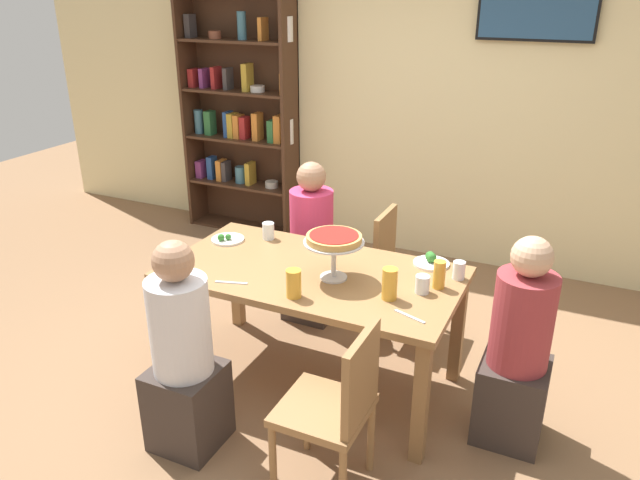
{
  "coord_description": "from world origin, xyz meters",
  "views": [
    {
      "loc": [
        1.36,
        -2.78,
        2.24
      ],
      "look_at": [
        0.0,
        0.1,
        0.89
      ],
      "focal_mm": 34.11,
      "sensor_mm": 36.0,
      "label": 1
    }
  ],
  "objects_px": {
    "television": "(538,7)",
    "salad_plate_far_diner": "(227,239)",
    "cutlery_knife_near": "(410,316)",
    "beer_glass_amber_spare": "(294,283)",
    "chair_far_right": "(399,269)",
    "water_glass_clear_far": "(268,231)",
    "diner_near_left": "(184,362)",
    "cutlery_fork_far": "(231,283)",
    "dining_table": "(313,285)",
    "beer_glass_amber_tall": "(439,274)",
    "cutlery_fork_near": "(182,269)",
    "diner_far_left": "(312,253)",
    "chair_near_right": "(337,404)",
    "water_glass_clear_near": "(422,284)",
    "beer_glass_amber_short": "(390,284)",
    "water_glass_clear_spare": "(459,270)",
    "deep_dish_pizza_stand": "(334,242)",
    "bookshelf": "(241,115)",
    "diner_head_east": "(517,357)",
    "salad_plate_near_diner": "(431,261)"
  },
  "relations": [
    {
      "from": "chair_far_right",
      "to": "water_glass_clear_far",
      "type": "relative_size",
      "value": 8.12
    },
    {
      "from": "television",
      "to": "cutlery_fork_far",
      "type": "height_order",
      "value": "television"
    },
    {
      "from": "diner_near_left",
      "to": "chair_near_right",
      "type": "relative_size",
      "value": 1.32
    },
    {
      "from": "chair_near_right",
      "to": "water_glass_clear_far",
      "type": "relative_size",
      "value": 8.12
    },
    {
      "from": "television",
      "to": "salad_plate_far_diner",
      "type": "bearing_deg",
      "value": -126.92
    },
    {
      "from": "diner_far_left",
      "to": "cutlery_knife_near",
      "type": "height_order",
      "value": "diner_far_left"
    },
    {
      "from": "dining_table",
      "to": "water_glass_clear_far",
      "type": "distance_m",
      "value": 0.57
    },
    {
      "from": "bookshelf",
      "to": "diner_head_east",
      "type": "height_order",
      "value": "bookshelf"
    },
    {
      "from": "dining_table",
      "to": "salad_plate_far_diner",
      "type": "bearing_deg",
      "value": 166.62
    },
    {
      "from": "deep_dish_pizza_stand",
      "to": "salad_plate_near_diner",
      "type": "bearing_deg",
      "value": 42.96
    },
    {
      "from": "beer_glass_amber_spare",
      "to": "bookshelf",
      "type": "bearing_deg",
      "value": 126.98
    },
    {
      "from": "television",
      "to": "water_glass_clear_near",
      "type": "distance_m",
      "value": 2.47
    },
    {
      "from": "beer_glass_amber_tall",
      "to": "cutlery_fork_near",
      "type": "distance_m",
      "value": 1.44
    },
    {
      "from": "salad_plate_near_diner",
      "to": "cutlery_fork_near",
      "type": "bearing_deg",
      "value": -151.95
    },
    {
      "from": "diner_far_left",
      "to": "salad_plate_far_diner",
      "type": "distance_m",
      "value": 0.69
    },
    {
      "from": "chair_far_right",
      "to": "deep_dish_pizza_stand",
      "type": "relative_size",
      "value": 2.63
    },
    {
      "from": "beer_glass_amber_tall",
      "to": "salad_plate_far_diner",
      "type": "bearing_deg",
      "value": 177.47
    },
    {
      "from": "water_glass_clear_spare",
      "to": "bookshelf",
      "type": "bearing_deg",
      "value": 144.58
    },
    {
      "from": "chair_near_right",
      "to": "cutlery_knife_near",
      "type": "xyz_separation_m",
      "value": [
        0.18,
        0.46,
        0.26
      ]
    },
    {
      "from": "chair_near_right",
      "to": "diner_near_left",
      "type": "bearing_deg",
      "value": 92.41
    },
    {
      "from": "dining_table",
      "to": "cutlery_fork_near",
      "type": "xyz_separation_m",
      "value": [
        -0.68,
        -0.3,
        0.09
      ]
    },
    {
      "from": "salad_plate_near_diner",
      "to": "chair_near_right",
      "type": "bearing_deg",
      "value": -95.61
    },
    {
      "from": "chair_far_right",
      "to": "diner_head_east",
      "type": "bearing_deg",
      "value": 49.44
    },
    {
      "from": "diner_far_left",
      "to": "beer_glass_amber_short",
      "type": "xyz_separation_m",
      "value": [
        0.86,
        -0.85,
        0.33
      ]
    },
    {
      "from": "chair_near_right",
      "to": "cutlery_fork_near",
      "type": "height_order",
      "value": "chair_near_right"
    },
    {
      "from": "salad_plate_near_diner",
      "to": "diner_far_left",
      "type": "bearing_deg",
      "value": 159.7
    },
    {
      "from": "cutlery_knife_near",
      "to": "beer_glass_amber_spare",
      "type": "bearing_deg",
      "value": -154.87
    },
    {
      "from": "chair_near_right",
      "to": "beer_glass_amber_tall",
      "type": "xyz_separation_m",
      "value": [
        0.22,
        0.83,
        0.33
      ]
    },
    {
      "from": "beer_glass_amber_short",
      "to": "water_glass_clear_spare",
      "type": "relative_size",
      "value": 1.67
    },
    {
      "from": "salad_plate_near_diner",
      "to": "beer_glass_amber_spare",
      "type": "relative_size",
      "value": 1.37
    },
    {
      "from": "cutlery_fork_far",
      "to": "chair_far_right",
      "type": "bearing_deg",
      "value": 43.65
    },
    {
      "from": "water_glass_clear_spare",
      "to": "cutlery_knife_near",
      "type": "bearing_deg",
      "value": -102.72
    },
    {
      "from": "chair_near_right",
      "to": "deep_dish_pizza_stand",
      "type": "distance_m",
      "value": 0.9
    },
    {
      "from": "cutlery_knife_near",
      "to": "deep_dish_pizza_stand",
      "type": "bearing_deg",
      "value": 175.67
    },
    {
      "from": "bookshelf",
      "to": "water_glass_clear_far",
      "type": "height_order",
      "value": "bookshelf"
    },
    {
      "from": "chair_far_right",
      "to": "cutlery_fork_far",
      "type": "bearing_deg",
      "value": -29.62
    },
    {
      "from": "water_glass_clear_near",
      "to": "beer_glass_amber_spare",
      "type": "bearing_deg",
      "value": -150.87
    },
    {
      "from": "diner_near_left",
      "to": "chair_far_right",
      "type": "height_order",
      "value": "diner_near_left"
    },
    {
      "from": "cutlery_knife_near",
      "to": "cutlery_fork_far",
      "type": "xyz_separation_m",
      "value": [
        -0.99,
        -0.06,
        0.0
      ]
    },
    {
      "from": "chair_far_right",
      "to": "cutlery_fork_near",
      "type": "distance_m",
      "value": 1.44
    },
    {
      "from": "diner_near_left",
      "to": "water_glass_clear_spare",
      "type": "xyz_separation_m",
      "value": [
        1.12,
        1.01,
        0.3
      ]
    },
    {
      "from": "cutlery_knife_near",
      "to": "beer_glass_amber_short",
      "type": "bearing_deg",
      "value": 158.46
    },
    {
      "from": "television",
      "to": "chair_far_right",
      "type": "distance_m",
      "value": 2.16
    },
    {
      "from": "dining_table",
      "to": "salad_plate_near_diner",
      "type": "bearing_deg",
      "value": 32.43
    },
    {
      "from": "deep_dish_pizza_stand",
      "to": "dining_table",
      "type": "bearing_deg",
      "value": 166.25
    },
    {
      "from": "beer_glass_amber_short",
      "to": "water_glass_clear_near",
      "type": "height_order",
      "value": "beer_glass_amber_short"
    },
    {
      "from": "beer_glass_amber_short",
      "to": "cutlery_fork_far",
      "type": "distance_m",
      "value": 0.86
    },
    {
      "from": "chair_near_right",
      "to": "cutlery_knife_near",
      "type": "height_order",
      "value": "chair_near_right"
    },
    {
      "from": "dining_table",
      "to": "television",
      "type": "bearing_deg",
      "value": 69.56
    },
    {
      "from": "television",
      "to": "cutlery_fork_near",
      "type": "height_order",
      "value": "television"
    }
  ]
}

